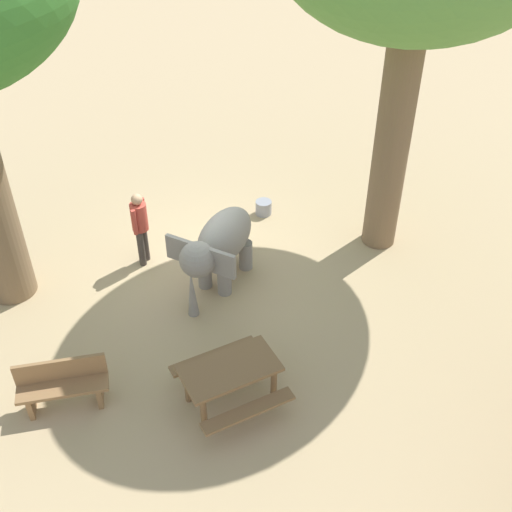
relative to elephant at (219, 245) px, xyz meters
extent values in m
plane|color=tan|center=(-0.24, -0.63, -0.93)|extent=(60.00, 60.00, 0.00)
cylinder|color=gray|center=(0.19, 0.23, -0.62)|extent=(0.27, 0.27, 0.62)
cylinder|color=gray|center=(0.23, -0.20, -0.62)|extent=(0.27, 0.27, 0.62)
cylinder|color=gray|center=(-0.66, 0.16, -0.62)|extent=(0.27, 0.27, 0.62)
cylinder|color=gray|center=(-0.63, -0.27, -0.62)|extent=(0.27, 0.27, 0.62)
ellipsoid|color=gray|center=(-0.22, -0.02, 0.06)|extent=(1.62, 0.92, 0.93)
sphere|color=gray|center=(0.74, 0.06, 0.18)|extent=(0.66, 0.66, 0.66)
cone|color=gray|center=(0.99, 0.08, -0.41)|extent=(0.21, 0.21, 1.05)
cube|color=gray|center=(0.60, 0.49, 0.18)|extent=(0.13, 0.54, 0.50)
cube|color=gray|center=(0.68, -0.38, 0.18)|extent=(0.13, 0.54, 0.50)
cylinder|color=#3F3833|center=(0.19, -1.70, -0.52)|extent=(0.14, 0.14, 0.82)
cylinder|color=#3F3833|center=(0.37, -1.65, -0.52)|extent=(0.14, 0.14, 0.82)
cylinder|color=#B23F33|center=(0.28, -1.68, 0.18)|extent=(0.32, 0.32, 0.58)
sphere|color=tan|center=(0.28, -1.68, 0.58)|extent=(0.22, 0.22, 0.22)
cylinder|color=#B23F33|center=(0.08, -1.74, 0.19)|extent=(0.09, 0.09, 0.55)
cylinder|color=#B23F33|center=(0.48, -1.62, 0.19)|extent=(0.09, 0.09, 0.55)
cylinder|color=brown|center=(-2.94, 2.03, 1.47)|extent=(0.69, 0.69, 4.82)
cube|color=olive|center=(3.77, -0.34, -0.48)|extent=(1.26, 1.28, 0.06)
cube|color=olive|center=(3.65, -0.45, -0.25)|extent=(1.02, 1.04, 0.40)
cube|color=olive|center=(3.40, 0.04, -0.72)|extent=(0.31, 0.31, 0.42)
cube|color=olive|center=(4.14, -0.71, -0.72)|extent=(0.31, 0.31, 0.42)
cube|color=brown|center=(2.29, 1.80, -0.18)|extent=(1.70, 1.44, 0.06)
cylinder|color=brown|center=(2.97, 1.77, -0.57)|extent=(0.10, 0.10, 0.72)
cylinder|color=brown|center=(2.65, 1.22, -0.57)|extent=(0.10, 0.10, 0.72)
cylinder|color=brown|center=(1.93, 2.38, -0.57)|extent=(0.10, 0.10, 0.72)
cylinder|color=brown|center=(1.61, 1.82, -0.57)|extent=(0.10, 0.10, 0.72)
cube|color=brown|center=(2.60, 2.33, -0.49)|extent=(1.42, 0.96, 0.05)
cube|color=brown|center=(1.98, 1.26, -0.49)|extent=(1.42, 0.96, 0.05)
cylinder|color=gray|center=(-2.47, -0.54, -0.77)|extent=(0.36, 0.36, 0.32)
camera|label=1|loc=(7.64, 5.67, 7.27)|focal=44.88mm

